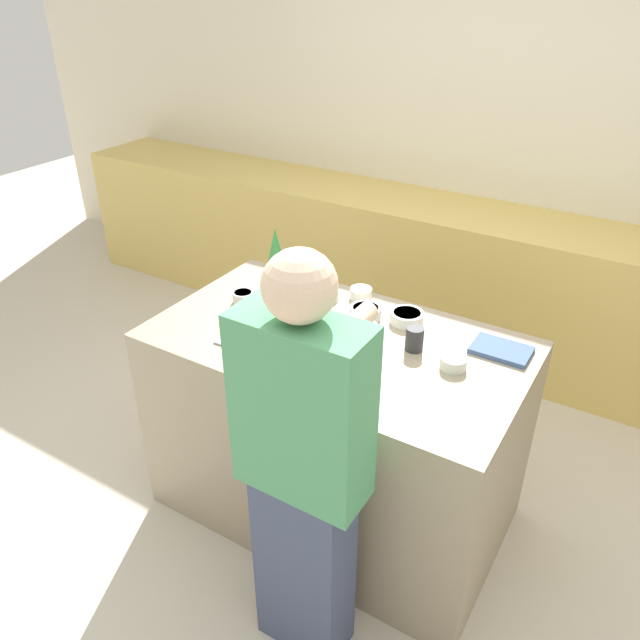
% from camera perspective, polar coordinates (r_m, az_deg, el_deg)
% --- Properties ---
extents(ground_plane, '(12.00, 12.00, 0.00)m').
position_cam_1_polar(ground_plane, '(3.08, 1.31, -16.47)').
color(ground_plane, beige).
extents(wall_back, '(8.00, 0.05, 2.60)m').
position_cam_1_polar(wall_back, '(4.06, 16.29, 15.64)').
color(wall_back, beige).
rests_on(wall_back, ground_plane).
extents(back_cabinet_block, '(6.00, 0.60, 0.93)m').
position_cam_1_polar(back_cabinet_block, '(4.05, 13.27, 3.32)').
color(back_cabinet_block, '#DBBC60').
rests_on(back_cabinet_block, ground_plane).
extents(kitchen_island, '(1.50, 0.85, 0.93)m').
position_cam_1_polar(kitchen_island, '(2.76, 1.43, -9.86)').
color(kitchen_island, gray).
rests_on(kitchen_island, ground_plane).
extents(baking_tray, '(0.47, 0.28, 0.01)m').
position_cam_1_polar(baking_tray, '(2.45, -3.42, -2.15)').
color(baking_tray, '#9E9EA8').
rests_on(baking_tray, kitchen_island).
extents(gingerbread_house, '(0.17, 0.16, 0.26)m').
position_cam_1_polar(gingerbread_house, '(2.40, -3.48, -0.08)').
color(gingerbread_house, '#5B2D14').
rests_on(gingerbread_house, baking_tray).
extents(decorative_tree, '(0.15, 0.15, 0.31)m').
position_cam_1_polar(decorative_tree, '(2.77, -4.03, 5.35)').
color(decorative_tree, '#33843D').
rests_on(decorative_tree, kitchen_island).
extents(candy_bowl_far_left, '(0.14, 0.14, 0.05)m').
position_cam_1_polar(candy_bowl_far_left, '(2.61, 7.94, 0.31)').
color(candy_bowl_far_left, white).
rests_on(candy_bowl_far_left, kitchen_island).
extents(candy_bowl_far_right, '(0.13, 0.13, 0.04)m').
position_cam_1_polar(candy_bowl_far_right, '(2.78, 0.38, 2.41)').
color(candy_bowl_far_right, white).
rests_on(candy_bowl_far_right, kitchen_island).
extents(candy_bowl_behind_tray, '(0.11, 0.11, 0.05)m').
position_cam_1_polar(candy_bowl_behind_tray, '(2.49, 4.05, -0.96)').
color(candy_bowl_behind_tray, silver).
rests_on(candy_bowl_behind_tray, kitchen_island).
extents(candy_bowl_beside_tree, '(0.10, 0.10, 0.05)m').
position_cam_1_polar(candy_bowl_beside_tree, '(2.35, 12.10, -3.79)').
color(candy_bowl_beside_tree, silver).
rests_on(candy_bowl_beside_tree, kitchen_island).
extents(candy_bowl_center_rear, '(0.13, 0.13, 0.05)m').
position_cam_1_polar(candy_bowl_center_rear, '(2.63, 4.19, 0.75)').
color(candy_bowl_center_rear, silver).
rests_on(candy_bowl_center_rear, kitchen_island).
extents(candy_bowl_front_corner, '(0.09, 0.09, 0.05)m').
position_cam_1_polar(candy_bowl_front_corner, '(2.76, -7.05, 2.14)').
color(candy_bowl_front_corner, silver).
rests_on(candy_bowl_front_corner, kitchen_island).
extents(candy_bowl_near_tray_right, '(0.10, 0.10, 0.05)m').
position_cam_1_polar(candy_bowl_near_tray_right, '(2.78, 3.76, 2.50)').
color(candy_bowl_near_tray_right, white).
rests_on(candy_bowl_near_tray_right, kitchen_island).
extents(cookbook, '(0.22, 0.15, 0.02)m').
position_cam_1_polar(cookbook, '(2.50, 16.24, -2.65)').
color(cookbook, '#3F598C').
rests_on(cookbook, kitchen_island).
extents(mug, '(0.07, 0.07, 0.10)m').
position_cam_1_polar(mug, '(2.42, 8.63, -1.70)').
color(mug, '#2D2D33').
rests_on(mug, kitchen_island).
extents(person, '(0.42, 0.52, 1.59)m').
position_cam_1_polar(person, '(2.04, -1.50, -13.74)').
color(person, '#424C6B').
rests_on(person, ground_plane).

